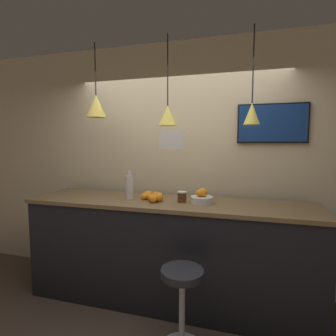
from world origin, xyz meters
The scene contains 12 objects.
back_wall centered at (0.00, 1.09, 1.45)m, with size 8.00×0.06×2.90m.
service_counter centered at (0.00, 0.62, 0.55)m, with size 3.03×0.73×1.11m.
bar_stool centered at (0.30, -0.03, 0.48)m, with size 0.38×0.38×0.70m.
fruit_bowl centered at (0.36, 0.60, 1.17)m, with size 0.23×0.23×0.15m.
orange_pile centered at (-0.16, 0.60, 1.15)m, with size 0.26×0.28×0.09m.
juice_bottle centered at (-0.43, 0.60, 1.24)m, with size 0.08×0.08×0.32m.
spread_jar centered at (0.16, 0.60, 1.16)m, with size 0.09×0.09×0.11m.
pendant_lamp_left centered at (-0.82, 0.61, 2.12)m, with size 0.22×0.22×0.80m.
pendant_lamp_middle centered at (0.00, 0.61, 2.00)m, with size 0.20×0.20×0.91m.
pendant_lamp_right centered at (0.82, 0.61, 2.00)m, with size 0.15×0.15×0.91m.
mounted_tv centered at (1.05, 1.04, 1.93)m, with size 0.72×0.04×0.42m.
hanging_menu_board centered at (0.11, 0.33, 1.74)m, with size 0.24×0.01×0.17m.
Camera 1 is at (0.74, -2.01, 1.72)m, focal length 28.00 mm.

